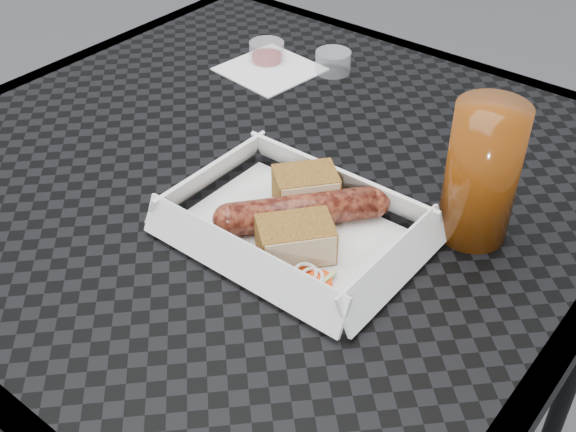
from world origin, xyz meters
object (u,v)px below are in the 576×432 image
object	(u,v)px
bratwurst	(303,211)
drink_glass	(482,173)
patio_table	(258,214)
food_tray	(294,233)

from	to	relation	value
bratwurst	drink_glass	bearing A→B (deg)	35.67
patio_table	food_tray	world-z (taller)	food_tray
bratwurst	drink_glass	distance (m)	0.18
drink_glass	food_tray	bearing A→B (deg)	-140.23
food_tray	drink_glass	world-z (taller)	drink_glass
patio_table	food_tray	xyz separation A→B (m)	(0.12, -0.08, 0.08)
patio_table	bratwurst	xyz separation A→B (m)	(0.12, -0.06, 0.10)
patio_table	bratwurst	world-z (taller)	bratwurst
patio_table	food_tray	size ratio (longest dim) A/B	3.64
bratwurst	food_tray	bearing A→B (deg)	-86.32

